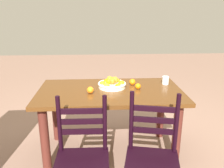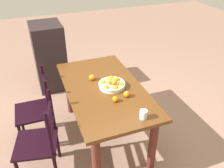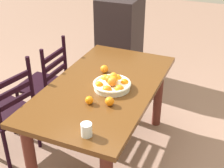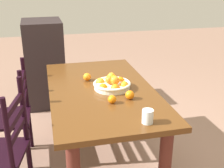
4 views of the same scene
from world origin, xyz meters
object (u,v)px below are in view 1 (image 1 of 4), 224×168
chair_near_window (152,158)px  orange_loose_1 (90,90)px  orange_loose_0 (138,86)px  drinking_glass (165,80)px  chair_by_cabinet (82,159)px  orange_loose_2 (132,82)px  fruit_bowl (112,84)px  dining_table (110,102)px

chair_near_window → orange_loose_1: bearing=137.3°
orange_loose_0 → drinking_glass: bearing=-156.1°
chair_by_cabinet → orange_loose_2: bearing=61.7°
fruit_bowl → orange_loose_0: (-0.28, 0.07, -0.01)m
orange_loose_0 → orange_loose_2: bearing=-74.9°
chair_near_window → orange_loose_0: bearing=101.5°
fruit_bowl → orange_loose_1: 0.29m
dining_table → chair_by_cabinet: bearing=71.4°
orange_loose_0 → drinking_glass: size_ratio=0.68×
orange_loose_2 → chair_near_window: bearing=91.9°
drinking_glass → chair_by_cabinet: bearing=46.3°
dining_table → orange_loose_0: orange_loose_0 is taller
chair_by_cabinet → drinking_glass: bearing=47.0°
chair_by_cabinet → orange_loose_0: 1.04m
orange_loose_0 → orange_loose_1: 0.52m
orange_loose_2 → orange_loose_1: bearing=28.3°
orange_loose_0 → orange_loose_2: 0.15m
chair_by_cabinet → drinking_glass: (-0.91, -0.95, 0.35)m
dining_table → chair_by_cabinet: (0.26, 0.78, -0.17)m
chair_by_cabinet → fruit_bowl: chair_by_cabinet is taller
fruit_bowl → orange_loose_0: fruit_bowl is taller
fruit_bowl → orange_loose_2: 0.25m
dining_table → chair_near_window: size_ratio=1.60×
orange_loose_0 → orange_loose_1: orange_loose_1 is taller
drinking_glass → orange_loose_2: bearing=0.6°
fruit_bowl → orange_loose_2: fruit_bowl is taller
dining_table → orange_loose_1: orange_loose_1 is taller
dining_table → chair_near_window: 0.87m
chair_by_cabinet → fruit_bowl: (-0.29, -0.87, 0.35)m
orange_loose_0 → chair_by_cabinet: bearing=54.7°
chair_by_cabinet → orange_loose_2: size_ratio=13.67×
dining_table → orange_loose_0: 0.35m
dining_table → orange_loose_0: bearing=-175.9°
dining_table → drinking_glass: drinking_glass is taller
chair_by_cabinet → orange_loose_1: size_ratio=13.49×
drinking_glass → orange_loose_0: bearing=23.9°
fruit_bowl → orange_loose_0: size_ratio=5.01×
dining_table → chair_near_window: bearing=110.5°
chair_near_window → drinking_glass: 1.09m
chair_near_window → orange_loose_1: chair_near_window is taller
chair_near_window → orange_loose_0: size_ratio=15.49×
chair_by_cabinet → orange_loose_2: 1.14m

